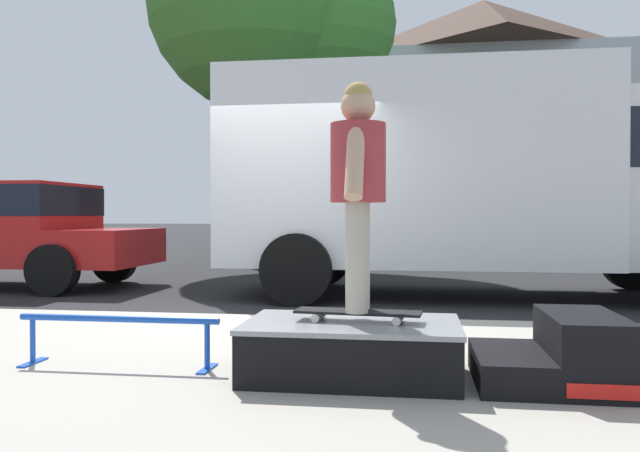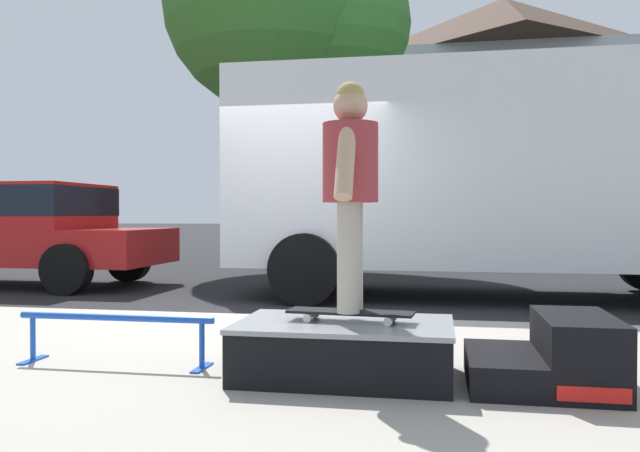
% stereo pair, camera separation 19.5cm
% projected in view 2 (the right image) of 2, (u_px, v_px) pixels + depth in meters
% --- Properties ---
extents(ground_plane, '(140.00, 140.00, 0.00)m').
position_uv_depth(ground_plane, '(266.00, 318.00, 6.96)').
color(ground_plane, black).
extents(sidewalk_slab, '(50.00, 5.00, 0.12)m').
position_uv_depth(sidewalk_slab, '(140.00, 384.00, 4.01)').
color(sidewalk_slab, '#A8A093').
rests_on(sidewalk_slab, ground).
extents(skate_box, '(1.32, 0.84, 0.35)m').
position_uv_depth(skate_box, '(345.00, 347.00, 3.95)').
color(skate_box, black).
rests_on(skate_box, sidewalk_slab).
extents(kicker_ramp, '(0.83, 0.83, 0.42)m').
position_uv_depth(kicker_ramp, '(554.00, 357.00, 3.73)').
color(kicker_ramp, black).
rests_on(kicker_ramp, sidewalk_slab).
extents(grind_rail, '(1.39, 0.28, 0.34)m').
position_uv_depth(grind_rail, '(115.00, 327.00, 4.28)').
color(grind_rail, blue).
rests_on(grind_rail, sidewalk_slab).
extents(skateboard, '(0.79, 0.27, 0.07)m').
position_uv_depth(skateboard, '(350.00, 313.00, 3.94)').
color(skateboard, black).
rests_on(skateboard, skate_box).
extents(skater_kid, '(0.34, 0.73, 1.41)m').
position_uv_depth(skater_kid, '(350.00, 176.00, 3.93)').
color(skater_kid, '#B7AD99').
rests_on(skater_kid, skateboard).
extents(box_truck, '(6.91, 2.63, 3.05)m').
position_uv_depth(box_truck, '(494.00, 172.00, 8.63)').
color(box_truck, white).
rests_on(box_truck, ground).
extents(street_tree_main, '(5.24, 4.76, 8.05)m').
position_uv_depth(street_tree_main, '(288.00, 7.00, 13.47)').
color(street_tree_main, brown).
rests_on(street_tree_main, ground).
extents(house_behind, '(9.54, 8.23, 8.40)m').
position_uv_depth(house_behind, '(503.00, 122.00, 21.38)').
color(house_behind, silver).
rests_on(house_behind, ground).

